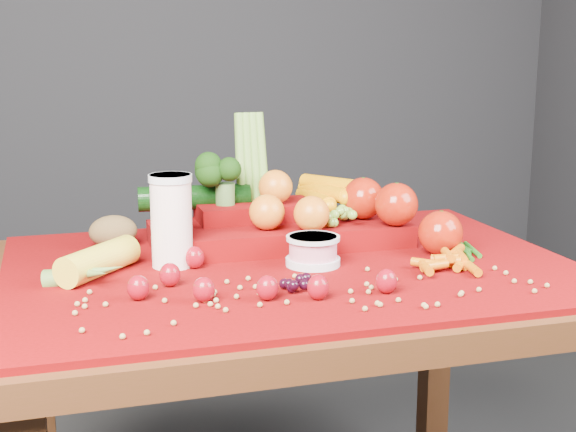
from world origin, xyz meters
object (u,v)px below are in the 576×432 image
object	(u,v)px
produce_mound	(294,215)
yogurt_bowl	(313,250)
table	(291,317)
milk_glass	(171,217)

from	to	relation	value
produce_mound	yogurt_bowl	bearing A→B (deg)	-94.86
table	produce_mound	xyz separation A→B (m)	(0.05, 0.15, 0.17)
table	yogurt_bowl	bearing A→B (deg)	-30.42
milk_glass	table	bearing A→B (deg)	-12.38
table	milk_glass	bearing A→B (deg)	167.62
milk_glass	produce_mound	bearing A→B (deg)	20.88
yogurt_bowl	produce_mound	xyz separation A→B (m)	(0.01, 0.17, 0.03)
table	produce_mound	bearing A→B (deg)	71.18
table	produce_mound	distance (m)	0.23
milk_glass	yogurt_bowl	size ratio (longest dim) A/B	1.69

